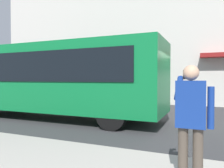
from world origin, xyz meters
The scene contains 4 objects.
ground_plane centered at (0.00, 0.00, 0.00)m, with size 60.00×60.00×0.00m, color #38383A.
building_facade_far centered at (-0.02, -6.80, 5.99)m, with size 28.00×1.55×12.00m.
red_bus centered at (4.17, 0.38, 1.68)m, with size 9.05×2.54×3.08m.
pedestrian_photographer centered at (-1.45, 4.66, 1.14)m, with size 0.53×0.52×1.70m.
Camera 1 is at (-1.64, 7.98, 1.66)m, focal length 35.64 mm.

